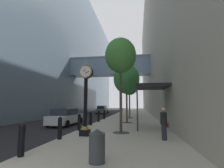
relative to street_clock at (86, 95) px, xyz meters
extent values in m
plane|color=black|center=(-1.23, 19.88, -2.56)|extent=(110.00, 110.00, 0.00)
cube|color=#ADA593|center=(2.08, 22.88, -2.49)|extent=(6.63, 80.00, 0.14)
cube|color=slate|center=(-13.73, 22.88, 12.22)|extent=(9.00, 80.00, 29.56)
cube|color=#758EA8|center=(-1.92, 21.08, 6.33)|extent=(15.23, 3.20, 3.09)
cube|color=gray|center=(-1.92, 21.08, 8.00)|extent=(15.23, 3.40, 0.24)
cube|color=#A89E89|center=(9.90, 22.88, 12.27)|extent=(9.00, 80.00, 29.66)
cube|color=black|center=(0.00, 0.01, -2.24)|extent=(0.55, 0.55, 0.35)
cylinder|color=gold|center=(0.00, 0.01, -1.98)|extent=(0.39, 0.38, 0.18)
cylinder|color=black|center=(0.00, 0.01, -0.44)|extent=(0.22, 0.22, 2.88)
cylinder|color=black|center=(0.00, 0.01, 1.42)|extent=(0.84, 0.28, 0.84)
torus|color=gold|center=(0.00, -0.14, 1.42)|extent=(0.82, 0.05, 0.82)
cylinder|color=white|center=(0.00, -0.14, 1.42)|extent=(0.69, 0.01, 0.69)
cylinder|color=white|center=(0.00, 0.16, 1.42)|extent=(0.69, 0.01, 0.69)
sphere|color=gold|center=(0.00, 0.01, 1.91)|extent=(0.16, 0.16, 0.16)
cube|color=black|center=(-0.06, -0.15, 1.47)|extent=(0.15, 0.01, 0.13)
cube|color=black|center=(0.11, -0.15, 1.35)|extent=(0.24, 0.01, 0.16)
cylinder|color=black|center=(-1.03, -4.19, -1.92)|extent=(0.23, 0.23, 0.99)
sphere|color=black|center=(-1.03, -4.19, -1.36)|extent=(0.24, 0.24, 0.24)
cylinder|color=black|center=(-1.03, -1.17, -1.92)|extent=(0.23, 0.23, 0.99)
sphere|color=black|center=(-1.03, -1.17, -1.36)|extent=(0.24, 0.24, 0.24)
cylinder|color=black|center=(-1.03, 1.86, -1.92)|extent=(0.23, 0.23, 0.99)
sphere|color=black|center=(-1.03, 1.86, -1.36)|extent=(0.24, 0.24, 0.24)
cylinder|color=black|center=(-1.03, 4.89, -1.92)|extent=(0.23, 0.23, 0.99)
sphere|color=black|center=(-1.03, 4.89, -1.36)|extent=(0.24, 0.24, 0.24)
cylinder|color=black|center=(-1.03, 7.91, -1.92)|extent=(0.23, 0.23, 0.99)
sphere|color=black|center=(-1.03, 7.91, -1.36)|extent=(0.24, 0.24, 0.24)
cylinder|color=black|center=(-1.03, 10.94, -1.92)|extent=(0.23, 0.23, 0.99)
sphere|color=black|center=(-1.03, 10.94, -1.36)|extent=(0.24, 0.24, 0.24)
cylinder|color=#333335|center=(2.00, 1.36, -2.41)|extent=(1.10, 1.10, 0.02)
cylinder|color=#4C3D2D|center=(2.00, 1.36, -0.23)|extent=(0.18, 0.18, 4.38)
ellipsoid|color=#428438|center=(2.00, 1.36, 2.76)|extent=(2.12, 2.12, 2.44)
cylinder|color=#333335|center=(2.00, 7.44, -2.41)|extent=(1.10, 1.10, 0.02)
cylinder|color=brown|center=(2.00, 7.44, -0.70)|extent=(0.18, 0.18, 3.44)
ellipsoid|color=#387F3D|center=(2.00, 7.44, 2.02)|extent=(2.67, 2.67, 3.07)
cylinder|color=#333335|center=(2.00, 13.52, -2.41)|extent=(1.10, 1.10, 0.02)
cylinder|color=#4C3D2D|center=(2.00, 13.52, -0.61)|extent=(0.18, 0.18, 3.61)
ellipsoid|color=#2D7033|center=(2.00, 13.52, 2.15)|extent=(2.57, 2.57, 2.95)
cylinder|color=#383D42|center=(1.80, -4.41, -1.96)|extent=(0.52, 0.52, 0.92)
cone|color=#272A2E|center=(1.80, -4.41, -1.45)|extent=(0.53, 0.53, 0.16)
cylinder|color=#23232D|center=(4.44, -0.59, -2.02)|extent=(0.36, 0.36, 0.79)
cylinder|color=black|center=(4.44, -0.59, -1.31)|extent=(0.47, 0.47, 0.64)
sphere|color=tan|center=(4.44, -0.59, -0.87)|extent=(0.24, 0.24, 0.24)
cube|color=brown|center=(4.63, -0.47, -1.67)|extent=(0.21, 0.23, 0.24)
cube|color=black|center=(4.20, 3.70, 0.78)|extent=(2.40, 3.60, 0.20)
cylinder|color=#333338|center=(3.08, 2.10, -0.82)|extent=(0.10, 0.10, 3.20)
cylinder|color=#333338|center=(3.08, 5.30, -0.82)|extent=(0.10, 0.10, 3.20)
cube|color=silver|center=(-3.69, 5.62, -1.96)|extent=(1.92, 4.67, 0.75)
cube|color=#282D38|center=(-3.69, 5.39, -1.30)|extent=(1.64, 2.64, 0.61)
cylinder|color=black|center=(-4.52, 7.22, -2.24)|extent=(0.24, 0.65, 0.64)
cylinder|color=black|center=(-2.75, 7.16, -2.24)|extent=(0.24, 0.65, 0.64)
cylinder|color=black|center=(-4.62, 4.08, -2.24)|extent=(0.24, 0.65, 0.64)
cylinder|color=black|center=(-2.85, 4.02, -2.24)|extent=(0.24, 0.65, 0.64)
cube|color=slate|center=(-4.35, 25.38, -1.93)|extent=(1.84, 4.26, 0.81)
cube|color=#282D38|center=(-4.36, 25.17, -1.22)|extent=(1.59, 2.40, 0.66)
cylinder|color=black|center=(-5.21, 26.84, -2.24)|extent=(0.23, 0.64, 0.64)
cylinder|color=black|center=(-3.45, 26.80, -2.24)|extent=(0.23, 0.64, 0.64)
cylinder|color=black|center=(-5.26, 23.96, -2.24)|extent=(0.23, 0.64, 0.64)
cylinder|color=black|center=(-3.50, 23.93, -2.24)|extent=(0.23, 0.64, 0.64)
camera|label=1|loc=(3.12, -9.88, -0.57)|focal=27.14mm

